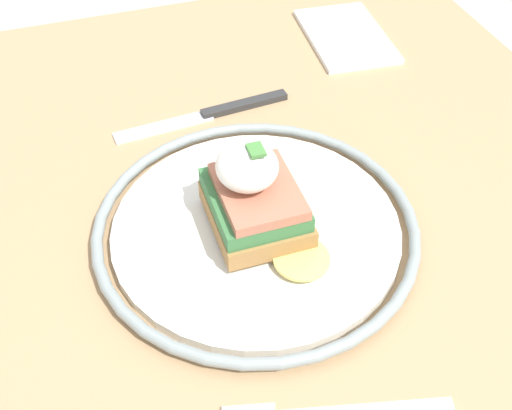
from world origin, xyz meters
name	(u,v)px	position (x,y,z in m)	size (l,w,h in m)	color
dining_table	(283,306)	(0.00, 0.00, 0.59)	(0.81, 0.69, 0.73)	tan
plate	(256,228)	(-0.02, 0.04, 0.74)	(0.28, 0.28, 0.02)	silver
sandwich	(255,197)	(-0.02, 0.04, 0.78)	(0.12, 0.08, 0.08)	#9E703D
knife	(216,112)	(0.16, 0.02, 0.74)	(0.03, 0.19, 0.01)	#2D2D2D
napkin	(346,36)	(0.26, -0.17, 0.74)	(0.14, 0.09, 0.01)	white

